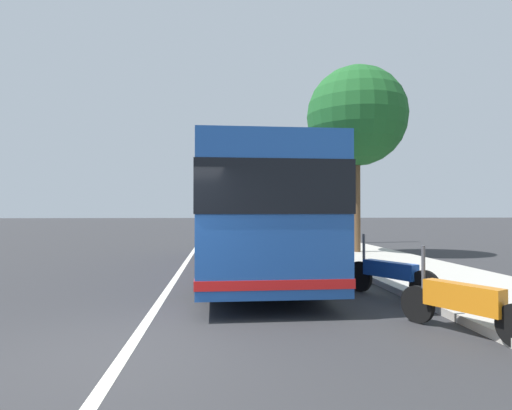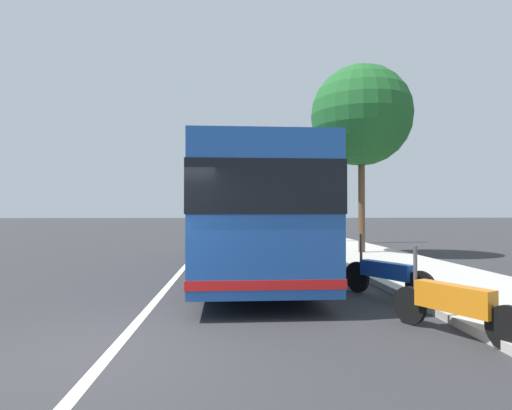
% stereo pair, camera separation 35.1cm
% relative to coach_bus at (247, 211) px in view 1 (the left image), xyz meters
% --- Properties ---
extents(ground_plane, '(220.00, 220.00, 0.00)m').
position_rel_coach_bus_xyz_m(ground_plane, '(-7.39, 1.98, -1.80)').
color(ground_plane, '#2D2D30').
extents(sidewalk_curb, '(110.00, 3.60, 0.14)m').
position_rel_coach_bus_xyz_m(sidewalk_curb, '(2.61, -4.78, -1.73)').
color(sidewalk_curb, '#B2ADA3').
rests_on(sidewalk_curb, ground).
extents(lane_divider_line, '(110.00, 0.16, 0.01)m').
position_rel_coach_bus_xyz_m(lane_divider_line, '(2.61, 1.98, -1.79)').
color(lane_divider_line, silver).
rests_on(lane_divider_line, ground).
extents(coach_bus, '(12.22, 2.84, 3.16)m').
position_rel_coach_bus_xyz_m(coach_bus, '(0.00, 0.00, 0.00)').
color(coach_bus, '#1E4C9E').
rests_on(coach_bus, ground).
extents(motorcycle_angled, '(1.95, 1.03, 1.25)m').
position_rel_coach_bus_xyz_m(motorcycle_angled, '(-6.96, -2.70, -1.33)').
color(motorcycle_angled, black).
rests_on(motorcycle_angled, ground).
extents(motorcycle_nearest_curb, '(2.11, 1.15, 1.29)m').
position_rel_coach_bus_xyz_m(motorcycle_nearest_curb, '(-4.35, -2.68, -1.31)').
color(motorcycle_nearest_curb, black).
rests_on(motorcycle_nearest_curb, ground).
extents(car_ahead_same_lane, '(4.22, 2.14, 1.56)m').
position_rel_coach_bus_xyz_m(car_ahead_same_lane, '(34.91, -0.38, -1.08)').
color(car_ahead_same_lane, navy).
rests_on(car_ahead_same_lane, ground).
extents(car_far_distant, '(4.15, 2.00, 1.51)m').
position_rel_coach_bus_xyz_m(car_far_distant, '(26.70, 0.24, -1.08)').
color(car_far_distant, navy).
rests_on(car_far_distant, ground).
extents(roadside_tree_mid_block, '(4.08, 4.08, 7.73)m').
position_rel_coach_bus_xyz_m(roadside_tree_mid_block, '(4.05, -4.78, 3.88)').
color(roadside_tree_mid_block, brown).
rests_on(roadside_tree_mid_block, ground).
extents(utility_pole, '(0.32, 0.32, 8.61)m').
position_rel_coach_bus_xyz_m(utility_pole, '(10.47, -5.29, 2.51)').
color(utility_pole, slate).
rests_on(utility_pole, ground).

